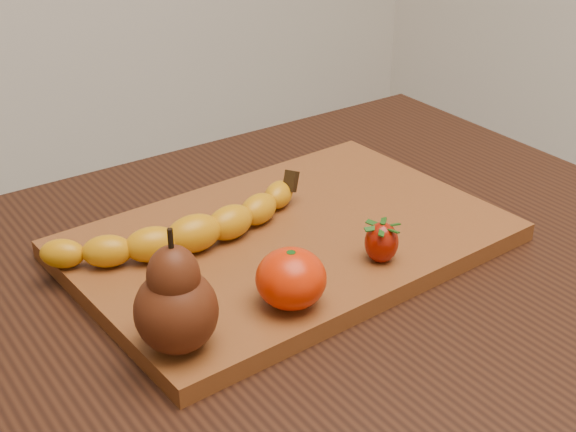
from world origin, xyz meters
TOP-DOWN VIEW (x-y plane):
  - table at (0.00, 0.00)m, footprint 1.00×0.70m
  - cutting_board at (0.06, 0.04)m, footprint 0.46×0.32m
  - banana at (-0.04, 0.07)m, footprint 0.25×0.08m
  - pear at (-0.13, -0.07)m, footprint 0.08×0.08m
  - mandarin at (-0.01, -0.07)m, footprint 0.07×0.07m
  - strawberry at (0.11, -0.06)m, footprint 0.04×0.04m

SIDE VIEW (x-z plane):
  - table at x=0.00m, z-range 0.28..1.04m
  - cutting_board at x=0.06m, z-range 0.76..0.78m
  - banana at x=-0.04m, z-range 0.78..0.82m
  - strawberry at x=0.11m, z-range 0.78..0.82m
  - mandarin at x=-0.01m, z-range 0.78..0.84m
  - pear at x=-0.13m, z-range 0.78..0.89m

